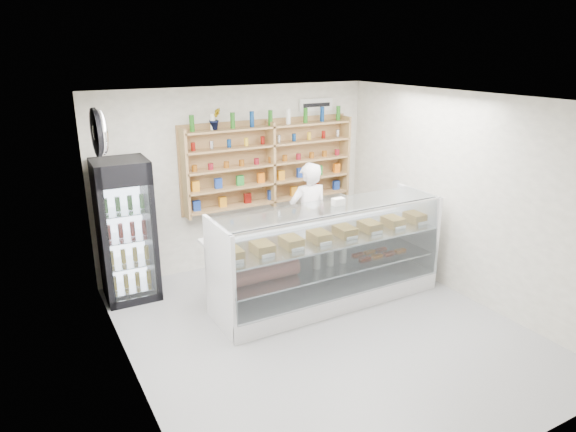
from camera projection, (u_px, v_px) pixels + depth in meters
room at (325, 223)px, 5.94m from camera, size 5.00×5.00×5.00m
display_counter at (327, 275)px, 7.01m from camera, size 3.16×0.94×1.38m
shop_worker at (308, 218)px, 7.82m from camera, size 0.66×0.46×1.72m
drinks_cooler at (126, 230)px, 6.93m from camera, size 0.72×0.71×1.95m
wall_shelving at (271, 164)px, 8.05m from camera, size 2.84×0.28×1.33m
potted_plant at (215, 119)px, 7.40m from camera, size 0.18×0.15×0.32m
security_mirror at (101, 132)px, 5.61m from camera, size 0.15×0.50×0.50m
wall_sign at (316, 105)px, 8.31m from camera, size 0.62×0.03×0.20m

